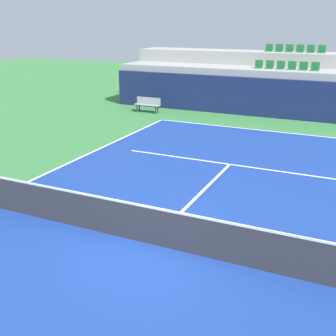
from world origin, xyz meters
TOP-DOWN VIEW (x-y plane):
  - ground_plane at (0.00, 0.00)m, footprint 80.00×80.00m
  - court_surface at (0.00, 0.00)m, footprint 11.00×24.00m
  - baseline_far at (0.00, 11.95)m, footprint 11.00×0.10m
  - service_line_far at (0.00, 6.40)m, footprint 8.26×0.10m
  - centre_service_line at (0.00, 3.20)m, footprint 0.10×6.40m
  - back_wall at (0.00, 15.06)m, footprint 19.65×0.30m
  - stands_tier_lower at (0.00, 16.41)m, footprint 19.65×2.40m
  - stands_tier_upper at (0.00, 18.81)m, footprint 19.65×2.40m
  - seating_row_lower at (0.00, 16.51)m, footprint 3.50×0.44m
  - seating_row_upper at (0.00, 18.91)m, footprint 3.50×0.44m
  - tennis_net at (0.00, 0.00)m, footprint 11.08×0.08m
  - player_bench at (-7.05, 13.43)m, footprint 1.50×0.40m

SIDE VIEW (x-z plane):
  - ground_plane at x=0.00m, z-range 0.00..0.00m
  - court_surface at x=0.00m, z-range 0.00..0.01m
  - baseline_far at x=0.00m, z-range 0.01..0.01m
  - service_line_far at x=0.00m, z-range 0.01..0.01m
  - centre_service_line at x=0.00m, z-range 0.01..0.01m
  - player_bench at x=-7.05m, z-range 0.08..0.93m
  - tennis_net at x=0.00m, z-range -0.03..1.04m
  - back_wall at x=0.00m, z-range 0.00..2.08m
  - stands_tier_lower at x=0.00m, z-range 0.00..2.46m
  - stands_tier_upper at x=0.00m, z-range 0.00..3.22m
  - seating_row_lower at x=0.00m, z-range 2.36..2.80m
  - seating_row_upper at x=0.00m, z-range 3.13..3.57m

